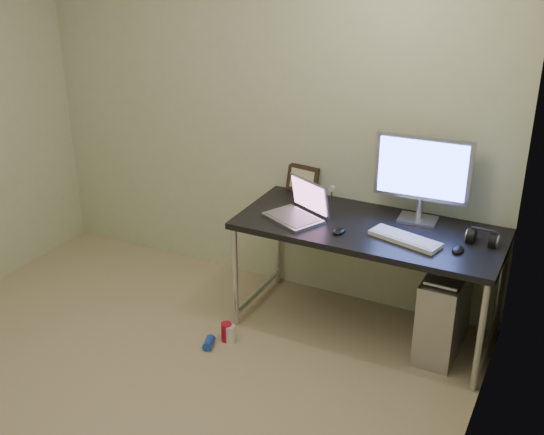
{
  "coord_description": "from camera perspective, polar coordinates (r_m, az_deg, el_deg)",
  "views": [
    {
      "loc": [
        2.09,
        -2.31,
        2.52
      ],
      "look_at": [
        0.43,
        1.04,
        0.85
      ],
      "focal_mm": 45.0,
      "sensor_mm": 36.0,
      "label": 1
    }
  ],
  "objects": [
    {
      "name": "picture_frame",
      "position": [
        4.71,
        2.58,
        3.24
      ],
      "size": [
        0.25,
        0.1,
        0.2
      ],
      "primitive_type": "cube",
      "rotation": [
        -0.21,
        0.0,
        -0.14
      ],
      "color": "black",
      "rests_on": "desk"
    },
    {
      "name": "webcam",
      "position": [
        4.57,
        5.03,
        2.31
      ],
      "size": [
        0.04,
        0.03,
        0.11
      ],
      "rotation": [
        0.0,
        0.0,
        -0.13
      ],
      "color": "silver",
      "rests_on": "desk"
    },
    {
      "name": "can_white",
      "position": [
        4.44,
        -3.51,
        -9.69
      ],
      "size": [
        0.09,
        0.09,
        0.12
      ],
      "primitive_type": "cylinder",
      "rotation": [
        0.0,
        0.0,
        0.42
      ],
      "color": "white",
      "rests_on": "ground"
    },
    {
      "name": "keyboard",
      "position": [
        4.11,
        11.07,
        -1.76
      ],
      "size": [
        0.45,
        0.25,
        0.03
      ],
      "primitive_type": "cube",
      "rotation": [
        0.0,
        0.0,
        -0.26
      ],
      "color": "silver",
      "rests_on": "desk"
    },
    {
      "name": "mouse_right",
      "position": [
        4.05,
        15.3,
        -2.53
      ],
      "size": [
        0.07,
        0.11,
        0.04
      ],
      "primitive_type": "ellipsoid",
      "rotation": [
        0.0,
        0.0,
        -0.05
      ],
      "color": "black",
      "rests_on": "desk"
    },
    {
      "name": "desk",
      "position": [
        4.3,
        8.08,
        -1.65
      ],
      "size": [
        1.65,
        0.72,
        0.75
      ],
      "color": "black",
      "rests_on": "ground"
    },
    {
      "name": "monitor",
      "position": [
        4.28,
        12.48,
        3.72
      ],
      "size": [
        0.59,
        0.18,
        0.55
      ],
      "rotation": [
        0.0,
        0.0,
        0.06
      ],
      "color": "#B5B4BB",
      "rests_on": "desk"
    },
    {
      "name": "wall_back",
      "position": [
        4.74,
        -0.8,
        8.52
      ],
      "size": [
        3.5,
        0.02,
        2.5
      ],
      "primitive_type": "cube",
      "color": "beige",
      "rests_on": "ground"
    },
    {
      "name": "laptop",
      "position": [
        4.32,
        2.29,
        0.68
      ],
      "size": [
        0.44,
        0.41,
        0.24
      ],
      "rotation": [
        0.0,
        0.0,
        -0.46
      ],
      "color": "#B5B4BB",
      "rests_on": "desk"
    },
    {
      "name": "cable_a",
      "position": [
        4.59,
        14.65,
        -4.3
      ],
      "size": [
        0.01,
        0.16,
        0.69
      ],
      "primitive_type": "cylinder",
      "rotation": [
        0.21,
        0.0,
        0.0
      ],
      "color": "black",
      "rests_on": "ground"
    },
    {
      "name": "can_blue",
      "position": [
        4.41,
        -5.3,
        -10.41
      ],
      "size": [
        0.09,
        0.12,
        0.06
      ],
      "primitive_type": "cylinder",
      "rotation": [
        1.57,
        0.0,
        0.3
      ],
      "color": "blue",
      "rests_on": "ground"
    },
    {
      "name": "cable_b",
      "position": [
        4.57,
        15.67,
        -4.85
      ],
      "size": [
        0.02,
        0.11,
        0.71
      ],
      "primitive_type": "cylinder",
      "rotation": [
        0.14,
        0.0,
        0.09
      ],
      "color": "black",
      "rests_on": "ground"
    },
    {
      "name": "tower_computer",
      "position": [
        4.38,
        14.19,
        -7.66
      ],
      "size": [
        0.24,
        0.53,
        0.58
      ],
      "rotation": [
        0.0,
        0.0,
        -0.02
      ],
      "color": "#B7B8BD",
      "rests_on": "ground"
    },
    {
      "name": "floor",
      "position": [
        4.01,
        -12.62,
        -15.61
      ],
      "size": [
        3.5,
        3.5,
        0.0
      ],
      "primitive_type": "plane",
      "color": "tan",
      "rests_on": "ground"
    },
    {
      "name": "wall_right",
      "position": [
        2.66,
        15.85,
        -5.51
      ],
      "size": [
        0.02,
        3.5,
        2.5
      ],
      "primitive_type": "cube",
      "color": "beige",
      "rests_on": "ground"
    },
    {
      "name": "mouse_left",
      "position": [
        4.15,
        5.64,
        -1.04
      ],
      "size": [
        0.08,
        0.11,
        0.04
      ],
      "primitive_type": "ellipsoid",
      "rotation": [
        0.0,
        0.0,
        -0.1
      ],
      "color": "black",
      "rests_on": "desk"
    },
    {
      "name": "can_red",
      "position": [
        4.45,
        -3.83,
        -9.53
      ],
      "size": [
        0.08,
        0.08,
        0.13
      ],
      "primitive_type": "cylinder",
      "rotation": [
        0.0,
        0.0,
        0.14
      ],
      "color": "red",
      "rests_on": "ground"
    },
    {
      "name": "headphones",
      "position": [
        4.18,
        17.2,
        -1.69
      ],
      "size": [
        0.18,
        0.11,
        0.12
      ],
      "rotation": [
        0.0,
        0.0,
        -0.05
      ],
      "color": "black",
      "rests_on": "desk"
    }
  ]
}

